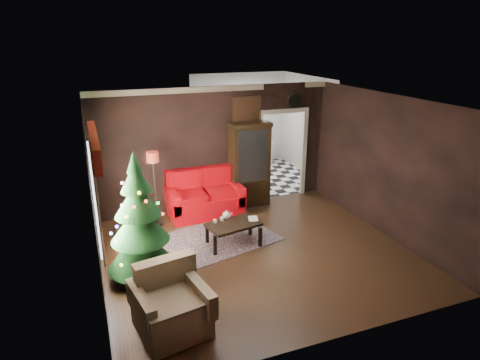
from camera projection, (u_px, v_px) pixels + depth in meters
name	position (u px, v px, depth m)	size (l,w,h in m)	color
floor	(257.00, 253.00, 7.73)	(5.50, 5.50, 0.00)	black
ceiling	(259.00, 102.00, 6.80)	(5.50, 5.50, 0.00)	white
wall_back	(215.00, 148.00, 9.47)	(5.50, 5.50, 0.00)	black
wall_front	(338.00, 247.00, 5.06)	(5.50, 5.50, 0.00)	black
wall_left	(93.00, 204.00, 6.34)	(5.50, 5.50, 0.00)	black
wall_right	(386.00, 166.00, 8.18)	(5.50, 5.50, 0.00)	black
doorway	(282.00, 156.00, 10.15)	(1.10, 0.10, 2.10)	beige
left_window	(95.00, 196.00, 6.52)	(0.05, 1.60, 1.40)	white
valance	(94.00, 145.00, 6.27)	(0.12, 2.10, 0.35)	maroon
kitchen_floor	(257.00, 177.00, 11.82)	(3.00, 3.00, 0.00)	white
kitchen_window	(239.00, 110.00, 12.54)	(0.70, 0.06, 0.70)	white
rug	(219.00, 238.00, 8.27)	(2.14, 1.56, 0.01)	#654659
loveseat	(205.00, 194.00, 9.24)	(1.70, 0.90, 1.00)	maroon
curio_cabinet	(249.00, 166.00, 9.67)	(0.90, 0.45, 1.90)	black
floor_lamp	(155.00, 189.00, 8.58)	(0.27, 0.27, 1.59)	#262626
christmas_tree	(139.00, 220.00, 6.62)	(1.13, 1.13, 2.15)	black
armchair	(171.00, 302.00, 5.56)	(0.92, 0.92, 0.94)	tan
coffee_table	(233.00, 234.00, 7.95)	(0.98, 0.59, 0.44)	black
teapot	(226.00, 215.00, 8.04)	(0.18, 0.18, 0.17)	silver
cup_a	(215.00, 221.00, 7.90)	(0.07, 0.07, 0.06)	silver
cup_b	(222.00, 219.00, 8.00)	(0.07, 0.07, 0.06)	white
book	(248.00, 214.00, 8.02)	(0.18, 0.02, 0.25)	#886650
wall_clock	(294.00, 101.00, 9.75)	(0.32, 0.32, 0.06)	white
painting	(247.00, 109.00, 9.40)	(0.62, 0.05, 0.52)	tan
kitchen_counter	(242.00, 152.00, 12.74)	(1.80, 0.60, 0.90)	silver
kitchen_table	(252.00, 169.00, 11.34)	(0.70, 0.70, 0.75)	brown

